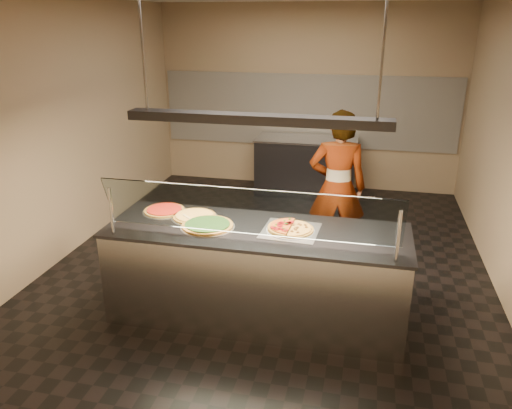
% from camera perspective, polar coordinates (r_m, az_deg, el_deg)
% --- Properties ---
extents(ground, '(5.00, 6.00, 0.02)m').
position_cam_1_polar(ground, '(6.12, 1.82, -6.36)').
color(ground, black).
rests_on(ground, ground).
extents(wall_back, '(5.00, 0.02, 3.00)m').
position_cam_1_polar(wall_back, '(8.52, 5.92, 11.97)').
color(wall_back, '#9D8165').
rests_on(wall_back, ground).
extents(wall_front, '(5.00, 0.02, 3.00)m').
position_cam_1_polar(wall_front, '(2.85, -9.62, -5.97)').
color(wall_front, '#9D8165').
rests_on(wall_front, ground).
extents(wall_left, '(0.02, 6.00, 3.00)m').
position_cam_1_polar(wall_left, '(6.54, -20.39, 8.19)').
color(wall_left, '#9D8165').
rests_on(wall_left, ground).
extents(tile_band, '(4.90, 0.02, 1.20)m').
position_cam_1_polar(tile_band, '(8.52, 5.85, 10.61)').
color(tile_band, silver).
rests_on(tile_band, wall_back).
extents(serving_counter, '(2.80, 0.94, 0.93)m').
position_cam_1_polar(serving_counter, '(4.82, 0.05, -7.88)').
color(serving_counter, '#B7B7BC').
rests_on(serving_counter, ground).
extents(sneeze_guard, '(2.56, 0.18, 0.54)m').
position_cam_1_polar(sneeze_guard, '(4.19, -0.98, -0.90)').
color(sneeze_guard, '#B7B7BC').
rests_on(sneeze_guard, serving_counter).
extents(perforated_tray, '(0.53, 0.53, 0.01)m').
position_cam_1_polar(perforated_tray, '(4.58, 3.95, -2.94)').
color(perforated_tray, silver).
rests_on(perforated_tray, serving_counter).
extents(half_pizza_pepperoni, '(0.24, 0.43, 0.05)m').
position_cam_1_polar(half_pizza_pepperoni, '(4.58, 2.73, -2.51)').
color(half_pizza_pepperoni, brown).
rests_on(half_pizza_pepperoni, perforated_tray).
extents(half_pizza_sausage, '(0.23, 0.43, 0.04)m').
position_cam_1_polar(half_pizza_sausage, '(4.56, 5.21, -2.81)').
color(half_pizza_sausage, brown).
rests_on(half_pizza_sausage, perforated_tray).
extents(pizza_spinach, '(0.51, 0.51, 0.03)m').
position_cam_1_polar(pizza_spinach, '(4.68, -5.56, -2.35)').
color(pizza_spinach, silver).
rests_on(pizza_spinach, serving_counter).
extents(pizza_cheese, '(0.45, 0.45, 0.03)m').
position_cam_1_polar(pizza_cheese, '(4.91, -7.04, -1.30)').
color(pizza_cheese, silver).
rests_on(pizza_cheese, serving_counter).
extents(pizza_tomato, '(0.43, 0.43, 0.03)m').
position_cam_1_polar(pizza_tomato, '(5.10, -10.41, -0.62)').
color(pizza_tomato, silver).
rests_on(pizza_tomato, serving_counter).
extents(pizza_spatula, '(0.29, 0.17, 0.02)m').
position_cam_1_polar(pizza_spatula, '(4.83, -7.22, -1.51)').
color(pizza_spatula, '#B7B7BC').
rests_on(pizza_spatula, pizza_spinach).
extents(prep_table, '(1.63, 0.74, 0.93)m').
position_cam_1_polar(prep_table, '(8.29, 5.70, 4.41)').
color(prep_table, '#2C2C30').
rests_on(prep_table, ground).
extents(worker, '(0.71, 0.51, 1.82)m').
position_cam_1_polar(worker, '(5.86, 9.27, 1.89)').
color(worker, '#2D2935').
rests_on(worker, ground).
extents(heat_lamp_housing, '(2.30, 0.18, 0.08)m').
position_cam_1_polar(heat_lamp_housing, '(4.31, 0.06, 9.74)').
color(heat_lamp_housing, '#2C2C30').
rests_on(heat_lamp_housing, ceiling).
extents(lamp_rod_left, '(0.02, 0.02, 1.01)m').
position_cam_1_polar(lamp_rod_left, '(4.57, -12.82, 16.76)').
color(lamp_rod_left, '#B7B7BC').
rests_on(lamp_rod_left, ceiling).
extents(lamp_rod_right, '(0.02, 0.02, 1.01)m').
position_cam_1_polar(lamp_rod_right, '(4.14, 14.28, 16.30)').
color(lamp_rod_right, '#B7B7BC').
rests_on(lamp_rod_right, ceiling).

